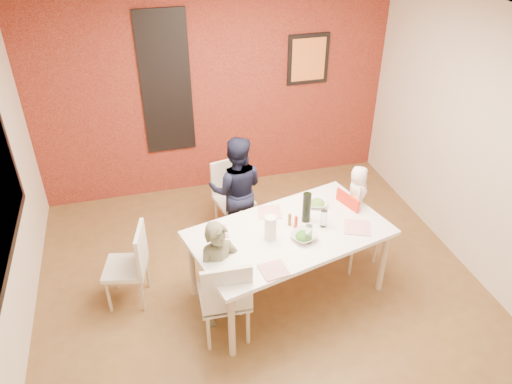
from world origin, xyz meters
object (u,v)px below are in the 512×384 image
object	(u,v)px
chair_far	(231,192)
toddler	(357,195)
high_chair	(352,221)
child_near	(220,275)
paper_towel_roll	(270,228)
child_far	(237,190)
wine_bottle	(307,207)
chair_near	(226,297)
chair_left	(132,262)
dining_table	(289,237)

from	to	relation	value
chair_far	toddler	size ratio (longest dim) A/B	1.33
high_chair	toddler	world-z (taller)	toddler
child_near	paper_towel_roll	distance (m)	0.63
paper_towel_roll	chair_far	bearing A→B (deg)	93.69
high_chair	child_near	size ratio (longest dim) A/B	0.81
child_far	child_near	bearing A→B (deg)	84.87
chair_far	paper_towel_roll	size ratio (longest dim) A/B	3.52
chair_far	wine_bottle	xyz separation A→B (m)	(0.50, -1.14, 0.45)
chair_near	high_chair	world-z (taller)	chair_near
chair_near	chair_far	xyz separation A→B (m)	(0.43, 1.69, -0.04)
toddler	wine_bottle	world-z (taller)	toddler
chair_left	toddler	distance (m)	2.34
paper_towel_roll	child_far	bearing A→B (deg)	93.61
chair_near	wine_bottle	distance (m)	1.16
high_chair	wine_bottle	bearing A→B (deg)	87.02
chair_left	child_far	bearing A→B (deg)	133.87
child_near	paper_towel_roll	bearing A→B (deg)	-0.09
chair_left	child_near	size ratio (longest dim) A/B	0.77
chair_near	high_chair	size ratio (longest dim) A/B	1.03
wine_bottle	toddler	bearing A→B (deg)	15.82
chair_left	toddler	bearing A→B (deg)	102.89
toddler	paper_towel_roll	world-z (taller)	toddler
chair_near	chair_far	distance (m)	1.75
high_chair	wine_bottle	xyz separation A→B (m)	(-0.59, -0.16, 0.38)
high_chair	dining_table	bearing A→B (deg)	91.38
chair_far	high_chair	size ratio (longest dim) A/B	0.95
dining_table	paper_towel_roll	world-z (taller)	paper_towel_roll
chair_far	paper_towel_roll	xyz separation A→B (m)	(0.08, -1.32, 0.42)
chair_near	toddler	size ratio (longest dim) A/B	1.45
chair_far	child_far	xyz separation A→B (m)	(0.02, -0.24, 0.17)
child_near	toddler	xyz separation A→B (m)	(1.54, 0.49, 0.30)
chair_far	paper_towel_roll	distance (m)	1.38
high_chair	wine_bottle	world-z (taller)	wine_bottle
chair_near	child_far	world-z (taller)	child_far
high_chair	child_far	xyz separation A→B (m)	(-1.08, 0.74, 0.10)
toddler	wine_bottle	distance (m)	0.64
chair_near	chair_far	size ratio (longest dim) A/B	1.09
toddler	paper_towel_roll	distance (m)	1.09
chair_near	high_chair	xyz separation A→B (m)	(1.53, 0.72, 0.02)
chair_left	high_chair	bearing A→B (deg)	102.56
chair_left	high_chair	xyz separation A→B (m)	(2.29, -0.01, 0.07)
chair_far	chair_near	bearing A→B (deg)	-116.73
child_near	child_far	distance (m)	1.30
chair_far	paper_towel_roll	bearing A→B (deg)	-98.75
child_far	toddler	distance (m)	1.33
toddler	chair_far	bearing A→B (deg)	70.38
child_far	toddler	world-z (taller)	child_far
dining_table	chair_near	distance (m)	0.86
chair_left	wine_bottle	bearing A→B (deg)	96.99
chair_far	child_far	distance (m)	0.29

